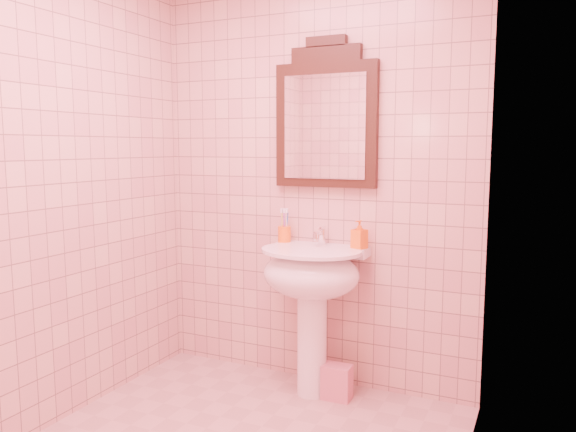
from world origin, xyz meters
The scene contains 7 objects.
back_wall centered at (0.00, 1.10, 1.25)m, with size 2.00×0.02×2.50m, color #D6AA95.
pedestal_sink centered at (0.09, 0.87, 0.66)m, with size 0.58×0.58×0.86m.
faucet centered at (0.09, 1.01, 0.92)m, with size 0.04×0.16×0.11m.
mirror centered at (0.09, 1.07, 1.60)m, with size 0.62×0.06×0.87m.
toothbrush_cup centered at (-0.15, 1.02, 0.91)m, with size 0.08×0.08×0.18m.
soap_dispenser centered at (0.32, 1.00, 0.94)m, with size 0.07×0.07×0.16m, color orange.
towel centered at (0.24, 0.88, 0.10)m, with size 0.16×0.11×0.20m, color #C5747E.
Camera 1 is at (1.28, -2.02, 1.44)m, focal length 35.00 mm.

